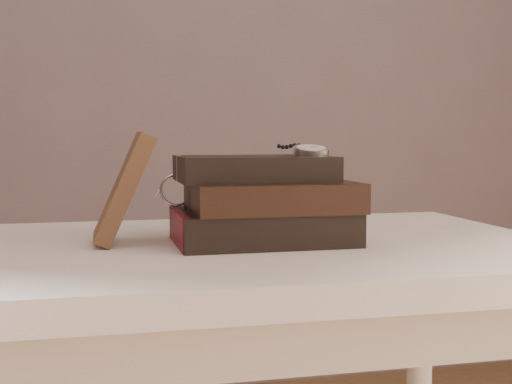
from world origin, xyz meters
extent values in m
cube|color=slate|center=(0.00, 1.75, 1.35)|extent=(3.50, 0.02, 2.70)
cube|color=white|center=(0.00, 0.35, 0.73)|extent=(1.00, 0.60, 0.04)
cube|color=white|center=(0.00, 0.35, 0.67)|extent=(0.88, 0.49, 0.08)
cube|color=black|center=(0.06, 0.34, 0.77)|extent=(0.26, 0.18, 0.05)
cube|color=#F4E8C8|center=(0.06, 0.34, 0.77)|extent=(0.25, 0.16, 0.04)
cube|color=gold|center=(-0.06, 0.37, 0.77)|extent=(0.01, 0.01, 0.05)
cube|color=maroon|center=(-0.06, 0.34, 0.77)|extent=(0.01, 0.16, 0.05)
cube|color=black|center=(0.07, 0.33, 0.82)|extent=(0.24, 0.17, 0.04)
cube|color=#F4E8C8|center=(0.08, 0.33, 0.82)|extent=(0.23, 0.15, 0.03)
cube|color=gold|center=(-0.04, 0.36, 0.82)|extent=(0.01, 0.01, 0.04)
cube|color=black|center=(0.05, 0.35, 0.86)|extent=(0.22, 0.15, 0.04)
cube|color=#F4E8C8|center=(0.05, 0.35, 0.86)|extent=(0.22, 0.14, 0.03)
cube|color=gold|center=(-0.06, 0.37, 0.86)|extent=(0.01, 0.01, 0.04)
cube|color=#412819|center=(-0.14, 0.38, 0.83)|extent=(0.09, 0.10, 0.16)
cylinder|color=silver|center=(0.13, 0.32, 0.88)|extent=(0.05, 0.05, 0.02)
cylinder|color=white|center=(0.13, 0.32, 0.89)|extent=(0.04, 0.04, 0.01)
torus|color=silver|center=(0.13, 0.32, 0.89)|extent=(0.05, 0.05, 0.01)
cylinder|color=silver|center=(0.13, 0.36, 0.88)|extent=(0.01, 0.01, 0.01)
cube|color=black|center=(0.13, 0.33, 0.89)|extent=(0.00, 0.01, 0.00)
cube|color=black|center=(0.13, 0.32, 0.89)|extent=(0.01, 0.00, 0.00)
sphere|color=black|center=(0.13, 0.36, 0.89)|extent=(0.01, 0.01, 0.01)
sphere|color=black|center=(0.13, 0.38, 0.89)|extent=(0.01, 0.01, 0.01)
sphere|color=black|center=(0.12, 0.39, 0.89)|extent=(0.01, 0.01, 0.01)
sphere|color=black|center=(0.12, 0.41, 0.89)|extent=(0.01, 0.01, 0.01)
sphere|color=black|center=(0.12, 0.42, 0.89)|extent=(0.01, 0.01, 0.01)
sphere|color=black|center=(0.12, 0.43, 0.89)|extent=(0.01, 0.01, 0.01)
sphere|color=black|center=(0.11, 0.45, 0.89)|extent=(0.01, 0.01, 0.01)
torus|color=silver|center=(-0.06, 0.42, 0.82)|extent=(0.05, 0.02, 0.05)
torus|color=silver|center=(0.00, 0.42, 0.82)|extent=(0.05, 0.02, 0.05)
cylinder|color=silver|center=(-0.03, 0.42, 0.83)|extent=(0.01, 0.00, 0.00)
cylinder|color=silver|center=(-0.08, 0.48, 0.82)|extent=(0.00, 0.12, 0.03)
cylinder|color=silver|center=(0.02, 0.48, 0.82)|extent=(0.00, 0.12, 0.03)
camera|label=1|loc=(-0.18, -0.63, 0.91)|focal=47.75mm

